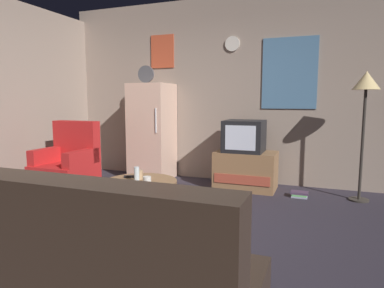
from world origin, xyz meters
TOP-DOWN VIEW (x-y plane):
  - ground_plane at (0.00, 0.00)m, footprint 12.00×12.00m
  - wall_with_art at (0.01, 2.45)m, footprint 5.20×0.12m
  - fridge at (-1.04, 2.09)m, footprint 0.60×0.62m
  - tv_stand at (0.49, 1.98)m, footprint 0.84×0.53m
  - crt_tv at (0.46, 1.98)m, footprint 0.54×0.51m
  - standing_lamp at (1.94, 1.92)m, footprint 0.32×0.32m
  - coffee_table at (-0.19, 0.20)m, footprint 0.72×0.72m
  - wine_glass at (-0.19, 0.13)m, footprint 0.05×0.05m
  - mug_ceramic_white at (-0.02, 0.03)m, footprint 0.08×0.08m
  - mug_ceramic_tan at (-0.23, 0.25)m, footprint 0.08×0.08m
  - remote_control at (-0.34, 0.28)m, footprint 0.15×0.11m
  - armchair at (-1.73, 0.94)m, footprint 0.68×0.68m
  - couch at (0.39, -1.37)m, footprint 1.70×0.80m
  - book_stack at (1.23, 1.81)m, footprint 0.21×0.16m

SIDE VIEW (x-z plane):
  - ground_plane at x=0.00m, z-range 0.00..0.00m
  - book_stack at x=1.23m, z-range 0.00..0.07m
  - coffee_table at x=-0.19m, z-range 0.00..0.46m
  - tv_stand at x=0.49m, z-range 0.00..0.53m
  - couch at x=0.39m, z-range -0.15..0.77m
  - armchair at x=-1.73m, z-range -0.14..0.82m
  - remote_control at x=-0.34m, z-range 0.46..0.48m
  - mug_ceramic_white at x=-0.02m, z-range 0.46..0.55m
  - mug_ceramic_tan at x=-0.23m, z-range 0.46..0.55m
  - wine_glass at x=-0.19m, z-range 0.46..0.61m
  - crt_tv at x=0.46m, z-range 0.53..0.97m
  - fridge at x=-1.04m, z-range -0.13..1.64m
  - standing_lamp at x=1.94m, z-range 0.56..2.15m
  - wall_with_art at x=0.01m, z-range 0.00..2.79m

